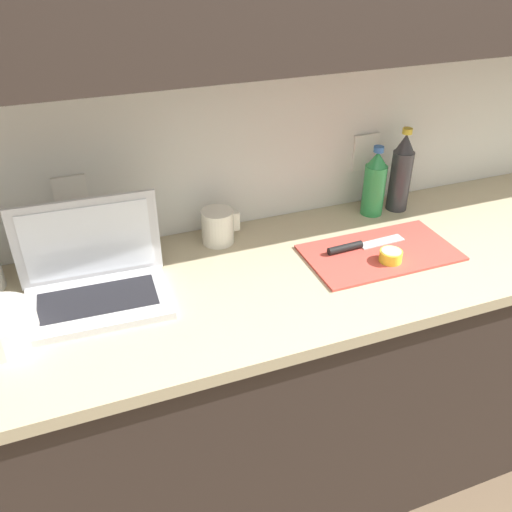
{
  "coord_description": "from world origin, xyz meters",
  "views": [
    {
      "loc": [
        -0.76,
        -1.14,
        1.73
      ],
      "look_at": [
        -0.33,
        -0.01,
        0.97
      ],
      "focal_mm": 38.0,
      "sensor_mm": 36.0,
      "label": 1
    }
  ],
  "objects_px": {
    "cutting_board": "(380,253)",
    "bottle_oil_tall": "(374,184)",
    "knife": "(354,246)",
    "lemon_half_cut": "(391,256)",
    "measuring_cup": "(218,226)",
    "bottle_green_soda": "(401,173)",
    "laptop": "(94,277)"
  },
  "relations": [
    {
      "from": "bottle_green_soda",
      "to": "bottle_oil_tall",
      "type": "distance_m",
      "value": 0.1
    },
    {
      "from": "knife",
      "to": "bottle_oil_tall",
      "type": "distance_m",
      "value": 0.28
    },
    {
      "from": "lemon_half_cut",
      "to": "measuring_cup",
      "type": "xyz_separation_m",
      "value": [
        -0.42,
        0.29,
        0.03
      ]
    },
    {
      "from": "cutting_board",
      "to": "measuring_cup",
      "type": "height_order",
      "value": "measuring_cup"
    },
    {
      "from": "knife",
      "to": "cutting_board",
      "type": "bearing_deg",
      "value": -33.81
    },
    {
      "from": "knife",
      "to": "lemon_half_cut",
      "type": "bearing_deg",
      "value": -57.9
    },
    {
      "from": "knife",
      "to": "lemon_half_cut",
      "type": "relative_size",
      "value": 3.99
    },
    {
      "from": "cutting_board",
      "to": "bottle_green_soda",
      "type": "relative_size",
      "value": 1.58
    },
    {
      "from": "bottle_green_soda",
      "to": "bottle_oil_tall",
      "type": "xyz_separation_m",
      "value": [
        -0.1,
        0.0,
        -0.02
      ]
    },
    {
      "from": "measuring_cup",
      "to": "knife",
      "type": "bearing_deg",
      "value": -29.03
    },
    {
      "from": "knife",
      "to": "laptop",
      "type": "bearing_deg",
      "value": 174.0
    },
    {
      "from": "cutting_board",
      "to": "lemon_half_cut",
      "type": "bearing_deg",
      "value": -91.68
    },
    {
      "from": "knife",
      "to": "bottle_green_soda",
      "type": "distance_m",
      "value": 0.35
    },
    {
      "from": "laptop",
      "to": "cutting_board",
      "type": "relative_size",
      "value": 0.84
    },
    {
      "from": "knife",
      "to": "lemon_half_cut",
      "type": "xyz_separation_m",
      "value": [
        0.07,
        -0.09,
        0.01
      ]
    },
    {
      "from": "cutting_board",
      "to": "bottle_oil_tall",
      "type": "height_order",
      "value": "bottle_oil_tall"
    },
    {
      "from": "lemon_half_cut",
      "to": "bottle_green_soda",
      "type": "xyz_separation_m",
      "value": [
        0.21,
        0.29,
        0.1
      ]
    },
    {
      "from": "lemon_half_cut",
      "to": "measuring_cup",
      "type": "bearing_deg",
      "value": 145.27
    },
    {
      "from": "cutting_board",
      "to": "lemon_half_cut",
      "type": "distance_m",
      "value": 0.06
    },
    {
      "from": "laptop",
      "to": "knife",
      "type": "height_order",
      "value": "laptop"
    },
    {
      "from": "lemon_half_cut",
      "to": "bottle_oil_tall",
      "type": "relative_size",
      "value": 0.28
    },
    {
      "from": "cutting_board",
      "to": "measuring_cup",
      "type": "bearing_deg",
      "value": 150.63
    },
    {
      "from": "knife",
      "to": "measuring_cup",
      "type": "distance_m",
      "value": 0.41
    },
    {
      "from": "cutting_board",
      "to": "bottle_oil_tall",
      "type": "bearing_deg",
      "value": 64.85
    },
    {
      "from": "laptop",
      "to": "measuring_cup",
      "type": "xyz_separation_m",
      "value": [
        0.38,
        0.15,
        -0.01
      ]
    },
    {
      "from": "bottle_oil_tall",
      "to": "laptop",
      "type": "bearing_deg",
      "value": -170.6
    },
    {
      "from": "cutting_board",
      "to": "bottle_green_soda",
      "type": "bearing_deg",
      "value": 48.56
    },
    {
      "from": "bottle_green_soda",
      "to": "cutting_board",
      "type": "bearing_deg",
      "value": -131.44
    },
    {
      "from": "bottle_oil_tall",
      "to": "bottle_green_soda",
      "type": "bearing_deg",
      "value": -0.0
    },
    {
      "from": "cutting_board",
      "to": "knife",
      "type": "height_order",
      "value": "knife"
    },
    {
      "from": "cutting_board",
      "to": "bottle_oil_tall",
      "type": "relative_size",
      "value": 1.9
    },
    {
      "from": "bottle_oil_tall",
      "to": "measuring_cup",
      "type": "xyz_separation_m",
      "value": [
        -0.53,
        0.0,
        -0.05
      ]
    }
  ]
}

